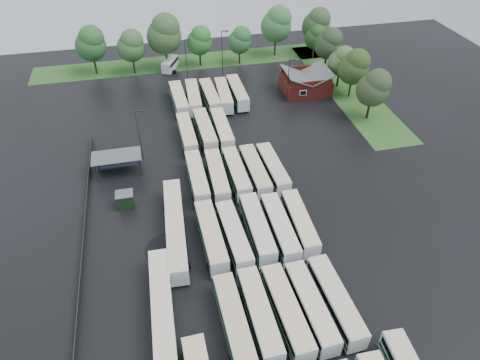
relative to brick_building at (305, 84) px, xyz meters
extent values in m
plane|color=black|center=(-24.00, -42.77, -1.87)|extent=(160.00, 160.00, 0.00)
cube|color=maroon|center=(0.00, 0.03, -0.17)|extent=(10.00, 8.00, 3.40)
cube|color=#4C4F51|center=(-2.50, 0.03, 2.43)|extent=(5.07, 8.60, 2.19)
cube|color=#4C4F51|center=(2.50, 0.03, 2.43)|extent=(5.07, 8.60, 2.19)
cube|color=maroon|center=(0.00, -3.97, 2.03)|extent=(9.00, 0.20, 1.20)
cube|color=silver|center=(-2.00, -4.02, 0.13)|extent=(1.60, 0.12, 1.20)
cylinder|color=#2D2D30|center=(-44.80, -22.77, -0.17)|extent=(0.16, 0.16, 3.40)
cylinder|color=#2D2D30|center=(-37.60, -22.77, -0.17)|extent=(0.16, 0.16, 3.40)
cylinder|color=#2D2D30|center=(-44.80, -19.57, -0.17)|extent=(0.16, 0.16, 3.40)
cylinder|color=#2D2D30|center=(-37.60, -19.57, -0.17)|extent=(0.16, 0.16, 3.40)
cube|color=#4C4F51|center=(-41.20, -21.17, 1.63)|extent=(8.20, 4.20, 0.15)
cube|color=navy|center=(-41.20, -19.27, -0.27)|extent=(7.60, 0.08, 2.60)
cube|color=black|center=(-40.20, -30.17, -0.62)|extent=(2.50, 2.00, 2.50)
cube|color=#4C4F51|center=(-40.20, -30.17, 0.69)|extent=(2.70, 2.20, 0.12)
cube|color=#29581E|center=(-22.00, 22.03, -1.86)|extent=(80.00, 10.00, 0.01)
cube|color=#29581E|center=(10.00, 0.03, -1.86)|extent=(10.00, 50.00, 0.01)
cube|color=#2D2D30|center=(-46.20, -34.77, -1.27)|extent=(0.10, 50.00, 1.20)
cube|color=silver|center=(-28.22, -55.13, -0.04)|extent=(2.87, 12.08, 2.75)
cube|color=black|center=(-28.22, -55.13, 0.51)|extent=(2.91, 11.60, 0.88)
cube|color=#054D19|center=(-28.22, -55.13, -0.65)|extent=(2.91, 11.84, 0.61)
cube|color=beige|center=(-28.22, -55.13, 1.39)|extent=(2.76, 11.71, 0.12)
cylinder|color=black|center=(-28.22, -58.98, -1.42)|extent=(2.55, 0.96, 0.96)
cylinder|color=black|center=(-28.22, -51.29, -1.42)|extent=(2.55, 0.96, 0.96)
cube|color=silver|center=(-25.10, -54.87, -0.03)|extent=(2.76, 12.15, 2.77)
cube|color=black|center=(-25.10, -54.87, 0.53)|extent=(2.81, 11.66, 0.89)
cube|color=#0E5326|center=(-25.10, -54.87, -0.64)|extent=(2.81, 11.91, 0.61)
cube|color=beige|center=(-25.10, -54.87, 1.41)|extent=(2.65, 11.78, 0.12)
cylinder|color=black|center=(-25.10, -58.75, -1.41)|extent=(2.57, 0.97, 0.97)
cylinder|color=black|center=(-25.10, -51.00, -1.41)|extent=(2.57, 0.97, 0.97)
cube|color=silver|center=(-21.85, -55.17, -0.01)|extent=(3.11, 12.31, 2.80)
cube|color=black|center=(-21.85, -55.17, 0.55)|extent=(3.15, 11.83, 0.90)
cube|color=#0C5723|center=(-21.85, -55.17, -0.62)|extent=(3.15, 12.07, 0.62)
cube|color=beige|center=(-21.85, -55.17, 1.44)|extent=(2.99, 11.94, 0.12)
cylinder|color=black|center=(-21.85, -59.07, -1.41)|extent=(2.59, 0.98, 0.98)
cylinder|color=black|center=(-21.85, -51.26, -1.41)|extent=(2.59, 0.98, 0.98)
cube|color=silver|center=(-18.81, -55.16, -0.06)|extent=(2.98, 11.98, 2.72)
cube|color=black|center=(-18.81, -55.16, 0.49)|extent=(3.02, 11.50, 0.87)
cube|color=#115D2C|center=(-18.81, -55.16, -0.66)|extent=(3.02, 11.74, 0.60)
cube|color=beige|center=(-18.81, -55.16, 1.35)|extent=(2.86, 11.62, 0.12)
cylinder|color=black|center=(-18.81, -58.96, -1.42)|extent=(2.52, 0.95, 0.95)
cylinder|color=black|center=(-18.81, -51.36, -1.42)|extent=(2.52, 0.95, 0.95)
cube|color=silver|center=(-15.63, -55.03, -0.02)|extent=(3.06, 12.21, 2.78)
cube|color=black|center=(-15.63, -55.03, 0.53)|extent=(3.10, 11.73, 0.89)
cube|color=#0B5622|center=(-15.63, -55.03, -0.63)|extent=(3.10, 11.97, 0.61)
cube|color=beige|center=(-15.63, -55.03, 1.41)|extent=(2.94, 11.85, 0.12)
cylinder|color=black|center=(-15.63, -58.90, -1.41)|extent=(2.57, 0.97, 0.97)
cylinder|color=black|center=(-15.63, -51.15, -1.41)|extent=(2.57, 0.97, 0.97)
cube|color=silver|center=(-28.52, -41.31, 0.00)|extent=(2.94, 12.37, 2.82)
cube|color=black|center=(-28.52, -41.31, 0.57)|extent=(2.98, 11.88, 0.90)
cube|color=#0D5422|center=(-28.52, -41.31, -0.62)|extent=(2.98, 12.13, 0.62)
cube|color=beige|center=(-28.52, -41.31, 1.46)|extent=(2.82, 12.00, 0.12)
cylinder|color=black|center=(-28.52, -45.24, -1.40)|extent=(2.61, 0.98, 0.98)
cylinder|color=black|center=(-28.52, -37.37, -1.40)|extent=(2.61, 0.98, 0.98)
cube|color=silver|center=(-25.36, -41.85, -0.04)|extent=(3.11, 12.10, 2.75)
cube|color=black|center=(-25.36, -41.85, 0.51)|extent=(3.15, 11.62, 0.88)
cube|color=#0B5120|center=(-25.36, -41.85, -0.65)|extent=(3.15, 11.86, 0.60)
cube|color=beige|center=(-25.36, -41.85, 1.38)|extent=(3.00, 11.74, 0.12)
cylinder|color=black|center=(-25.36, -45.68, -1.42)|extent=(2.55, 0.96, 0.96)
cylinder|color=black|center=(-25.36, -38.01, -1.42)|extent=(2.55, 0.96, 0.96)
cube|color=silver|center=(-21.83, -41.23, 0.01)|extent=(2.58, 12.32, 2.82)
cube|color=black|center=(-21.83, -41.23, 0.57)|extent=(2.64, 11.82, 0.90)
cube|color=#0C4E21|center=(-21.83, -41.23, -0.61)|extent=(2.63, 12.07, 0.62)
cube|color=beige|center=(-21.83, -41.23, 1.47)|extent=(2.47, 11.95, 0.12)
cylinder|color=black|center=(-21.83, -45.17, -1.40)|extent=(2.62, 0.99, 0.99)
cylinder|color=black|center=(-21.83, -37.29, -1.40)|extent=(2.62, 0.99, 0.99)
cube|color=silver|center=(-18.66, -41.82, -0.01)|extent=(2.55, 12.19, 2.79)
cube|color=black|center=(-18.66, -41.82, 0.55)|extent=(2.61, 11.70, 0.89)
cube|color=#014D1C|center=(-18.66, -41.82, -0.63)|extent=(2.60, 11.95, 0.61)
cube|color=beige|center=(-18.66, -41.82, 1.44)|extent=(2.44, 11.82, 0.12)
cylinder|color=black|center=(-18.66, -45.72, -1.41)|extent=(2.59, 0.98, 0.98)
cylinder|color=black|center=(-18.66, -37.92, -1.41)|extent=(2.59, 0.98, 0.98)
cube|color=silver|center=(-15.53, -41.39, -0.07)|extent=(2.83, 11.86, 2.70)
cube|color=black|center=(-15.53, -41.39, 0.47)|extent=(2.88, 11.39, 0.86)
cube|color=#025C20|center=(-15.53, -41.39, -0.67)|extent=(2.87, 11.63, 0.59)
cube|color=beige|center=(-15.53, -41.39, 1.33)|extent=(2.72, 11.50, 0.12)
cylinder|color=black|center=(-15.53, -45.16, -1.42)|extent=(2.50, 0.94, 0.94)
cylinder|color=black|center=(-15.53, -37.62, -1.42)|extent=(2.50, 0.94, 0.94)
cube|color=silver|center=(-28.54, -27.84, -0.05)|extent=(2.60, 11.98, 2.74)
cube|color=black|center=(-28.54, -27.84, 0.50)|extent=(2.66, 11.51, 0.88)
cube|color=#105C2A|center=(-28.54, -27.84, -0.65)|extent=(2.65, 11.75, 0.60)
cube|color=beige|center=(-28.54, -27.84, 1.37)|extent=(2.50, 11.62, 0.12)
cylinder|color=black|center=(-28.54, -31.66, -1.42)|extent=(2.54, 0.96, 0.96)
cylinder|color=black|center=(-28.54, -24.01, -1.42)|extent=(2.54, 0.96, 0.96)
cube|color=silver|center=(-25.28, -28.20, -0.04)|extent=(2.72, 12.03, 2.75)
cube|color=black|center=(-25.28, -28.20, 0.51)|extent=(2.77, 11.55, 0.88)
cube|color=#0E5A27|center=(-25.28, -28.20, -0.65)|extent=(2.77, 11.79, 0.60)
cube|color=beige|center=(-25.28, -28.20, 1.38)|extent=(2.61, 11.67, 0.12)
cylinder|color=black|center=(-25.28, -32.03, -1.42)|extent=(2.55, 0.96, 0.96)
cylinder|color=black|center=(-25.28, -24.36, -1.42)|extent=(2.55, 0.96, 0.96)
cube|color=silver|center=(-22.00, -28.00, -0.07)|extent=(2.70, 11.86, 2.71)
cube|color=black|center=(-22.00, -28.00, 0.47)|extent=(2.75, 11.39, 0.87)
cube|color=#005B23|center=(-22.00, -28.00, -0.66)|extent=(2.75, 11.63, 0.60)
cube|color=beige|center=(-22.00, -28.00, 1.33)|extent=(2.60, 11.51, 0.12)
cylinder|color=black|center=(-22.00, -31.78, -1.42)|extent=(2.51, 0.95, 0.95)
cylinder|color=black|center=(-22.00, -24.22, -1.42)|extent=(2.51, 0.95, 0.95)
cube|color=silver|center=(-18.86, -28.25, -0.04)|extent=(2.80, 12.09, 2.76)
cube|color=black|center=(-18.86, -28.25, 0.51)|extent=(2.85, 11.61, 0.88)
cube|color=#104924|center=(-18.86, -28.25, -0.64)|extent=(2.84, 11.85, 0.61)
cube|color=beige|center=(-18.86, -28.25, 1.39)|extent=(2.69, 11.72, 0.12)
cylinder|color=black|center=(-18.86, -32.10, -1.41)|extent=(2.56, 0.96, 0.96)
cylinder|color=black|center=(-18.86, -24.40, -1.41)|extent=(2.56, 0.96, 0.96)
cube|color=silver|center=(-15.75, -28.14, -0.08)|extent=(2.91, 11.83, 2.69)
cube|color=black|center=(-15.75, -28.14, 0.46)|extent=(2.95, 11.37, 0.86)
cube|color=#0D5C29|center=(-15.75, -28.14, -0.67)|extent=(2.95, 11.60, 0.59)
cube|color=beige|center=(-15.75, -28.14, 1.32)|extent=(2.79, 11.48, 0.12)
cylinder|color=black|center=(-15.75, -31.89, -1.43)|extent=(2.50, 0.94, 0.94)
cylinder|color=black|center=(-15.75, -24.38, -1.43)|extent=(2.50, 0.94, 0.94)
cube|color=silver|center=(-28.54, -14.41, -0.07)|extent=(2.71, 11.83, 2.70)
cube|color=black|center=(-28.54, -14.41, 0.47)|extent=(2.76, 11.36, 0.86)
cube|color=#125929|center=(-28.54, -14.41, -0.67)|extent=(2.76, 11.60, 0.59)
cube|color=beige|center=(-28.54, -14.41, 1.32)|extent=(2.61, 11.47, 0.12)
cylinder|color=black|center=(-28.54, -18.18, -1.42)|extent=(2.50, 0.94, 0.94)
cylinder|color=black|center=(-28.54, -10.64, -1.42)|extent=(2.50, 0.94, 0.94)
cube|color=silver|center=(-25.04, -14.03, 0.01)|extent=(2.95, 12.39, 2.82)
cube|color=black|center=(-25.04, -14.03, 0.57)|extent=(3.00, 11.90, 0.90)
cube|color=#0F5527|center=(-25.04, -14.03, -0.61)|extent=(3.00, 12.15, 0.62)
cube|color=beige|center=(-25.04, -14.03, 1.47)|extent=(2.84, 12.02, 0.12)
cylinder|color=black|center=(-25.04, -17.98, -1.40)|extent=(2.62, 0.99, 0.99)
cylinder|color=black|center=(-25.04, -10.09, -1.40)|extent=(2.62, 0.99, 0.99)
cube|color=silver|center=(-21.83, -14.35, -0.03)|extent=(2.54, 12.09, 2.77)
cube|color=black|center=(-21.83, -14.35, 0.53)|extent=(2.60, 11.61, 0.89)
cube|color=#005A1A|center=(-21.83, -14.35, -0.64)|extent=(2.59, 11.85, 0.61)
cube|color=beige|center=(-21.83, -14.35, 1.41)|extent=(2.44, 11.73, 0.12)
cylinder|color=black|center=(-21.83, -18.22, -1.41)|extent=(2.57, 0.97, 0.97)
cylinder|color=black|center=(-21.83, -10.49, -1.41)|extent=(2.57, 0.97, 0.97)
cube|color=silver|center=(-28.52, -0.80, -0.01)|extent=(3.05, 12.30, 2.80)
cube|color=black|center=(-28.52, -0.80, 0.55)|extent=(3.09, 11.81, 0.89)
cube|color=#055725|center=(-28.52, -0.80, -0.63)|extent=(3.09, 12.06, 0.62)
cube|color=beige|center=(-28.52, -0.80, 1.44)|extent=(2.93, 11.93, 0.12)
cylinder|color=black|center=(-28.52, -4.70, -1.41)|extent=(2.59, 0.98, 0.98)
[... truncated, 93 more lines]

